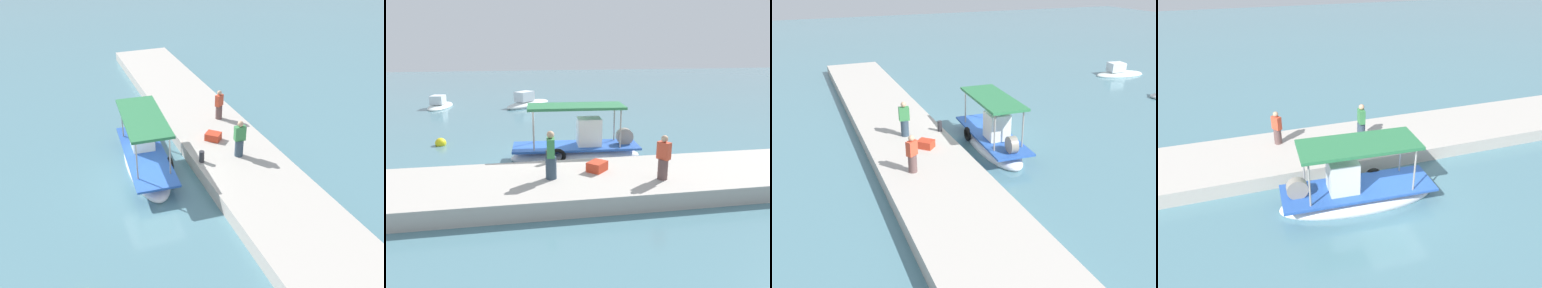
{
  "view_description": "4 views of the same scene",
  "coord_description": "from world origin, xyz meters",
  "views": [
    {
      "loc": [
        -14.55,
        3.58,
        10.43
      ],
      "look_at": [
        0.93,
        -2.27,
        1.08
      ],
      "focal_mm": 38.13,
      "sensor_mm": 36.0,
      "label": 1
    },
    {
      "loc": [
        -1.29,
        -16.63,
        5.38
      ],
      "look_at": [
        1.34,
        -1.6,
        1.16
      ],
      "focal_mm": 34.16,
      "sensor_mm": 36.0,
      "label": 2
    },
    {
      "loc": [
        18.61,
        -8.82,
        8.48
      ],
      "look_at": [
        2.24,
        -1.97,
        0.74
      ],
      "focal_mm": 38.26,
      "sensor_mm": 36.0,
      "label": 3
    },
    {
      "loc": [
        5.5,
        10.85,
        8.78
      ],
      "look_at": [
        0.91,
        -2.88,
        1.13
      ],
      "focal_mm": 34.1,
      "sensor_mm": 36.0,
      "label": 4
    }
  ],
  "objects": [
    {
      "name": "ground_plane",
      "position": [
        0.0,
        0.0,
        0.0
      ],
      "size": [
        120.0,
        120.0,
        0.0
      ],
      "primitive_type": "plane",
      "color": "slate"
    },
    {
      "name": "dock_quay",
      "position": [
        0.0,
        -4.16,
        0.32
      ],
      "size": [
        36.0,
        4.15,
        0.64
      ],
      "primitive_type": "cube",
      "color": "#B6AFA6",
      "rests_on": "ground_plane"
    },
    {
      "name": "fisherman_by_crate",
      "position": [
        3.85,
        -4.94,
        1.38
      ],
      "size": [
        0.5,
        0.53,
        1.63
      ],
      "color": "brown",
      "rests_on": "dock_quay"
    },
    {
      "name": "moored_boat_mid",
      "position": [
        -7.71,
        16.39,
        0.17
      ],
      "size": [
        2.31,
        4.41,
        1.33
      ],
      "color": "silver",
      "rests_on": "ground_plane"
    },
    {
      "name": "fisherman_near_bollard",
      "position": [
        -0.1,
        -4.2,
        1.44
      ],
      "size": [
        0.43,
        0.53,
        1.78
      ],
      "color": "#314454",
      "rests_on": "dock_quay"
    },
    {
      "name": "cargo_crate",
      "position": [
        1.72,
        -3.69,
        0.82
      ],
      "size": [
        0.91,
        0.92,
        0.37
      ],
      "primitive_type": "cube",
      "rotation": [
        0.0,
        0.0,
        0.8
      ],
      "color": "red",
      "rests_on": "dock_quay"
    },
    {
      "name": "mooring_bollard",
      "position": [
        -0.02,
        -2.38,
        0.91
      ],
      "size": [
        0.24,
        0.24,
        0.54
      ],
      "primitive_type": "cylinder",
      "color": "#2D2D33",
      "rests_on": "dock_quay"
    },
    {
      "name": "main_fishing_boat",
      "position": [
        1.58,
        -0.16,
        0.47
      ],
      "size": [
        6.28,
        2.23,
        2.97
      ],
      "color": "white",
      "rests_on": "ground_plane"
    },
    {
      "name": "marker_buoy",
      "position": [
        -5.38,
        3.58,
        0.12
      ],
      "size": [
        0.59,
        0.59,
        0.59
      ],
      "color": "yellow",
      "rests_on": "ground_plane"
    }
  ]
}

